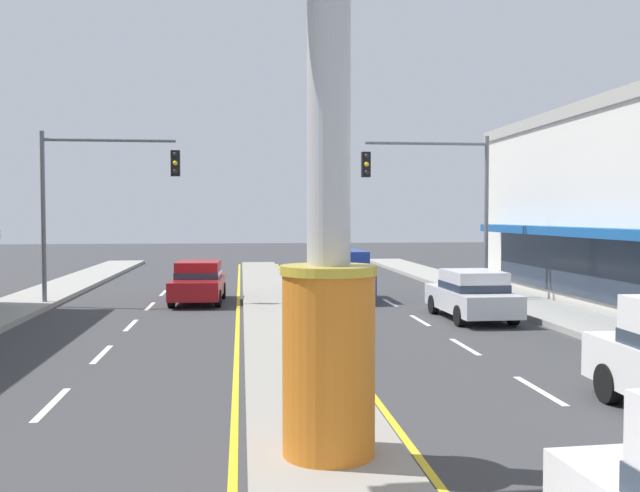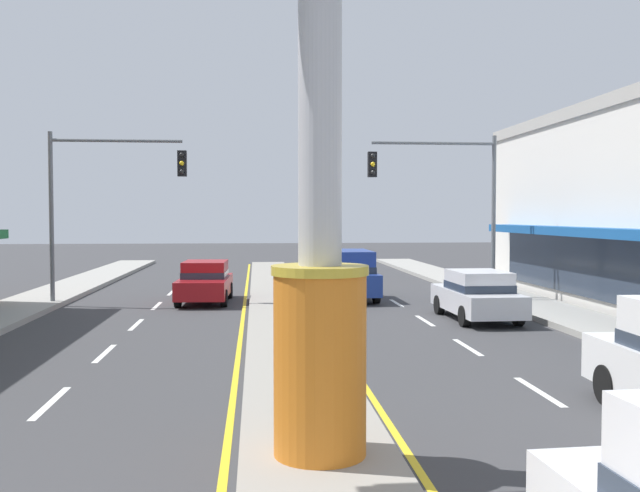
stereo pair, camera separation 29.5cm
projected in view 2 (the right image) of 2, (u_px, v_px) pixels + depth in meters
name	position (u px, v px, depth m)	size (l,w,h in m)	color
median_strip	(283.00, 320.00, 21.37)	(2.10, 52.00, 0.14)	gray
sidewalk_right	(596.00, 326.00, 20.18)	(2.36, 60.00, 0.18)	#9E9B93
lane_markings	(285.00, 330.00, 20.02)	(8.84, 52.00, 0.01)	silver
district_sign	(320.00, 122.00, 8.99)	(7.82, 1.26, 8.11)	orange
traffic_light_left_side	(101.00, 187.00, 25.26)	(4.86, 0.46, 6.20)	slate
traffic_light_right_side	(448.00, 188.00, 26.24)	(4.86, 0.46, 6.20)	slate
sedan_near_left_lane	(205.00, 281.00, 26.37)	(1.95, 4.36, 1.53)	maroon
sedan_mid_left_lane	(477.00, 295.00, 21.90)	(1.90, 4.33, 1.53)	silver
suv_far_left_oncoming	(348.00, 274.00, 27.27)	(2.01, 4.62, 1.90)	navy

